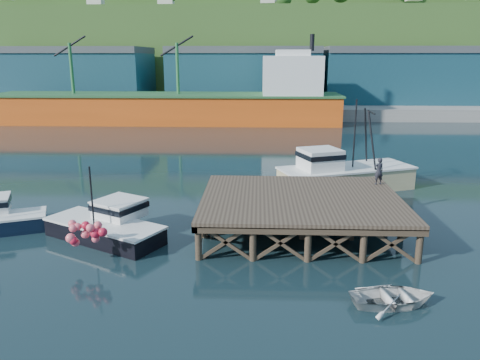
{
  "coord_description": "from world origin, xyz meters",
  "views": [
    {
      "loc": [
        2.88,
        -27.35,
        10.34
      ],
      "look_at": [
        1.71,
        2.0,
        2.59
      ],
      "focal_mm": 35.0,
      "sensor_mm": 36.0,
      "label": 1
    }
  ],
  "objects_px": {
    "dinghy": "(394,297)",
    "dockworker": "(379,171)",
    "trawler": "(343,171)",
    "boat_black": "(108,225)"
  },
  "relations": [
    {
      "from": "trawler",
      "to": "dockworker",
      "type": "distance_m",
      "value": 6.54
    },
    {
      "from": "dinghy",
      "to": "dockworker",
      "type": "relative_size",
      "value": 2.04
    },
    {
      "from": "dinghy",
      "to": "dockworker",
      "type": "distance_m",
      "value": 12.5
    },
    {
      "from": "boat_black",
      "to": "dinghy",
      "type": "distance_m",
      "value": 16.27
    },
    {
      "from": "dinghy",
      "to": "dockworker",
      "type": "bearing_deg",
      "value": -18.22
    },
    {
      "from": "trawler",
      "to": "dockworker",
      "type": "height_order",
      "value": "trawler"
    },
    {
      "from": "dinghy",
      "to": "trawler",
      "type": "bearing_deg",
      "value": -11.23
    },
    {
      "from": "dockworker",
      "to": "trawler",
      "type": "bearing_deg",
      "value": -96.27
    },
    {
      "from": "boat_black",
      "to": "dinghy",
      "type": "xyz_separation_m",
      "value": [
        14.61,
        -7.13,
        -0.45
      ]
    },
    {
      "from": "dinghy",
      "to": "dockworker",
      "type": "xyz_separation_m",
      "value": [
        2.11,
        12.03,
        2.64
      ]
    }
  ]
}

